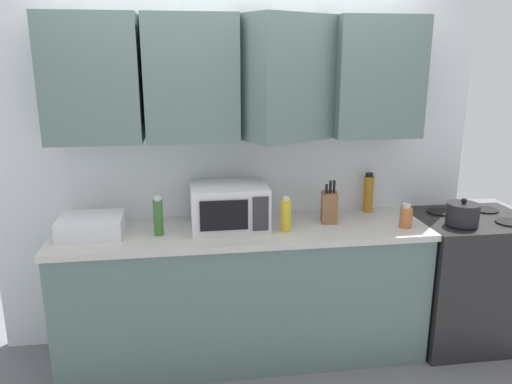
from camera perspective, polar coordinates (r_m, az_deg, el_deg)
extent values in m
cube|color=white|center=(3.40, -2.19, 4.10)|extent=(3.24, 0.06, 2.60)
cube|color=slate|center=(3.18, -18.23, 12.15)|extent=(0.56, 0.33, 0.75)
cube|color=slate|center=(3.13, -7.38, 12.74)|extent=(0.56, 0.33, 0.75)
cube|color=slate|center=(3.16, 3.58, 12.85)|extent=(0.65, 0.55, 0.75)
cube|color=slate|center=(3.36, 13.48, 12.62)|extent=(0.56, 0.33, 0.75)
cube|color=slate|center=(3.37, -1.43, -11.68)|extent=(2.34, 0.60, 0.86)
cube|color=beige|center=(3.19, -1.48, -4.46)|extent=(2.37, 0.63, 0.04)
cube|color=black|center=(3.84, 22.90, -9.14)|extent=(0.76, 0.64, 0.90)
cylinder|color=black|center=(3.48, 22.42, -3.49)|extent=(0.18, 0.18, 0.01)
cylinder|color=black|center=(3.66, 27.02, -3.12)|extent=(0.18, 0.18, 0.01)
cylinder|color=black|center=(3.71, 20.27, -2.15)|extent=(0.18, 0.18, 0.01)
cylinder|color=black|center=(3.88, 24.70, -1.87)|extent=(0.18, 0.18, 0.01)
cylinder|color=black|center=(3.46, 22.55, -2.32)|extent=(0.21, 0.21, 0.14)
sphere|color=black|center=(3.44, 22.69, -0.94)|extent=(0.04, 0.04, 0.04)
cube|color=silver|center=(3.16, -3.08, -1.63)|extent=(0.48, 0.36, 0.28)
cube|color=black|center=(2.98, -3.68, -2.70)|extent=(0.29, 0.01, 0.18)
cube|color=#2D2D33|center=(3.00, 0.53, -2.51)|extent=(0.10, 0.01, 0.21)
cube|color=silver|center=(3.20, -18.30, -3.69)|extent=(0.38, 0.30, 0.12)
cube|color=brown|center=(3.30, 8.36, -1.75)|extent=(0.12, 0.14, 0.20)
cylinder|color=black|center=(3.25, 8.07, 0.36)|extent=(0.02, 0.02, 0.06)
cylinder|color=black|center=(3.25, 8.50, 0.58)|extent=(0.02, 0.02, 0.08)
cylinder|color=black|center=(3.26, 8.92, 0.60)|extent=(0.02, 0.02, 0.08)
cylinder|color=#386B2D|center=(3.08, -11.10, -2.91)|extent=(0.06, 0.06, 0.22)
cylinder|color=silver|center=(3.05, -11.22, -0.71)|extent=(0.04, 0.04, 0.03)
cylinder|color=#AD701E|center=(3.56, 12.70, -0.25)|extent=(0.07, 0.07, 0.25)
cylinder|color=black|center=(3.53, 12.83, 1.93)|extent=(0.05, 0.05, 0.03)
cylinder|color=gold|center=(3.10, 3.44, -2.68)|extent=(0.06, 0.06, 0.20)
cylinder|color=silver|center=(3.07, 3.47, -0.71)|extent=(0.04, 0.04, 0.02)
cylinder|color=#BC6638|center=(3.31, 16.77, -2.82)|extent=(0.08, 0.08, 0.13)
cylinder|color=silver|center=(3.29, 16.87, -1.51)|extent=(0.05, 0.05, 0.03)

